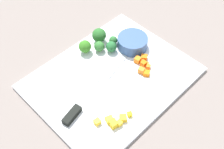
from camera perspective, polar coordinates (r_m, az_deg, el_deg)
name	(u,v)px	position (r m, az deg, el deg)	size (l,w,h in m)	color
ground_plane	(112,79)	(0.81, 0.00, -0.98)	(4.00, 4.00, 0.00)	slate
cutting_board	(112,78)	(0.80, 0.00, -0.72)	(0.43, 0.34, 0.01)	white
prep_bowl	(132,42)	(0.86, 4.12, 6.44)	(0.09, 0.09, 0.04)	#375585
chef_knife	(95,88)	(0.77, -3.37, -2.68)	(0.35, 0.10, 0.02)	silver
carrot_dice_0	(148,67)	(0.82, 7.29, 1.54)	(0.01, 0.01, 0.01)	orange
carrot_dice_1	(141,70)	(0.80, 5.92, 0.81)	(0.02, 0.01, 0.02)	orange
carrot_dice_2	(144,58)	(0.84, 6.46, 3.41)	(0.02, 0.02, 0.01)	orange
carrot_dice_3	(144,64)	(0.82, 6.35, 2.17)	(0.01, 0.02, 0.02)	orange
carrot_dice_4	(142,61)	(0.83, 5.94, 2.79)	(0.01, 0.01, 0.01)	orange
carrot_dice_5	(146,73)	(0.80, 6.92, 0.25)	(0.02, 0.02, 0.01)	orange
carrot_dice_6	(138,60)	(0.83, 5.16, 2.95)	(0.02, 0.02, 0.02)	orange
carrot_dice_7	(147,64)	(0.83, 7.03, 2.18)	(0.01, 0.01, 0.01)	orange
pepper_dice_0	(130,114)	(0.72, 3.57, -7.98)	(0.01, 0.01, 0.01)	yellow
pepper_dice_1	(113,124)	(0.70, 0.27, -9.87)	(0.02, 0.02, 0.02)	yellow
pepper_dice_2	(119,123)	(0.71, 1.44, -9.76)	(0.01, 0.01, 0.01)	yellow
pepper_dice_3	(123,118)	(0.71, 2.23, -8.76)	(0.02, 0.02, 0.01)	yellow
pepper_dice_4	(109,120)	(0.71, -0.51, -9.05)	(0.02, 0.02, 0.01)	yellow
pepper_dice_5	(97,122)	(0.71, -2.97, -9.47)	(0.01, 0.01, 0.01)	yellow
broccoli_floret_0	(99,46)	(0.85, -2.57, 5.65)	(0.03, 0.03, 0.03)	#96BB56
broccoli_floret_1	(111,47)	(0.85, -0.14, 5.59)	(0.03, 0.03, 0.04)	#83C266
broccoli_floret_2	(113,40)	(0.87, 0.24, 6.87)	(0.03, 0.03, 0.03)	#93B66C
broccoli_floret_3	(99,35)	(0.87, -2.60, 7.85)	(0.04, 0.04, 0.05)	#89BC62
broccoli_floret_4	(85,47)	(0.85, -5.45, 5.60)	(0.04, 0.04, 0.04)	#89B269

